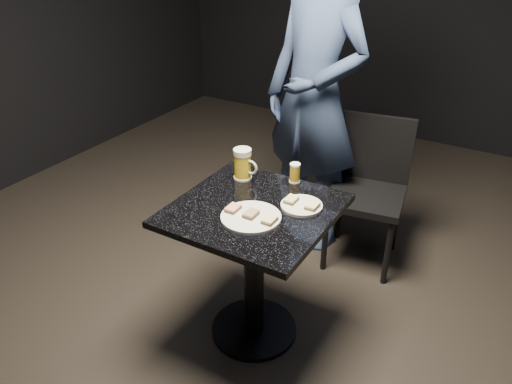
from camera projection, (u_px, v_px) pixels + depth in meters
The scene contains 10 objects.
floor at pixel (254, 330), 2.61m from camera, with size 6.00×6.00×0.00m, color black.
plate_large at pixel (251, 217), 2.16m from camera, with size 0.26×0.26×0.01m, color white.
plate_small at pixel (302, 206), 2.24m from camera, with size 0.19×0.19×0.01m, color white.
patron at pixel (315, 98), 2.95m from camera, with size 0.70×0.46×1.91m, color navy.
table at pixel (254, 251), 2.36m from camera, with size 0.70×0.70×0.75m.
beer_mug at pixel (243, 164), 2.45m from camera, with size 0.13×0.09×0.16m.
beer_tumbler at pixel (295, 173), 2.44m from camera, with size 0.06×0.06×0.10m.
chair at pixel (369, 183), 2.97m from camera, with size 0.50×0.50×0.89m.
canapes_on_plate_large at pixel (251, 214), 2.15m from camera, with size 0.23×0.07×0.02m.
canapes_on_plate_small at pixel (302, 203), 2.24m from camera, with size 0.16×0.07×0.02m.
Camera 1 is at (0.99, -1.65, 1.90)m, focal length 35.00 mm.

